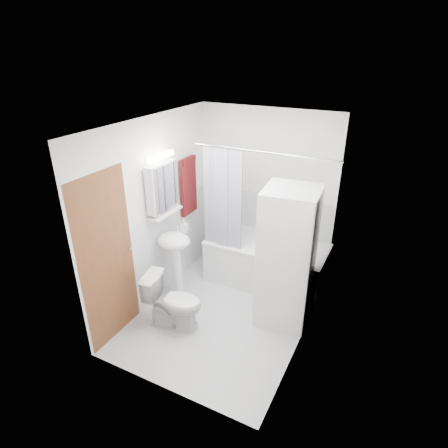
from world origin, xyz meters
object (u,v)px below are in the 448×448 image
at_px(toilet, 174,302).
at_px(bathtub, 266,261).
at_px(sink, 175,251).
at_px(washer_dryer, 287,258).

bearing_deg(toilet, bathtub, -36.03).
bearing_deg(bathtub, toilet, -115.46).
xyz_separation_m(sink, washer_dryer, (1.43, 0.23, 0.16)).
xyz_separation_m(bathtub, washer_dryer, (0.47, -0.63, 0.51)).
bearing_deg(washer_dryer, toilet, -152.03).
height_order(bathtub, washer_dryer, washer_dryer).
relative_size(bathtub, sink, 1.59).
height_order(sink, toilet, sink).
relative_size(bathtub, toilet, 2.39).
distance_m(sink, washer_dryer, 1.46).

